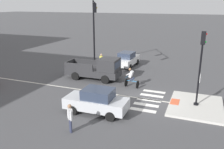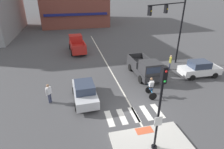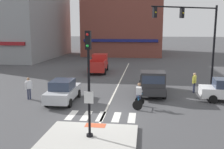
{
  "view_description": "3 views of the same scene",
  "coord_description": "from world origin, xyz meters",
  "px_view_note": "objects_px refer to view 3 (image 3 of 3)",
  "views": [
    {
      "loc": [
        -16.05,
        -3.51,
        6.87
      ],
      "look_at": [
        0.04,
        2.78,
        1.64
      ],
      "focal_mm": 37.83,
      "sensor_mm": 36.0,
      "label": 1
    },
    {
      "loc": [
        -4.11,
        -10.27,
        8.43
      ],
      "look_at": [
        -0.53,
        4.56,
        1.09
      ],
      "focal_mm": 29.32,
      "sensor_mm": 36.0,
      "label": 2
    },
    {
      "loc": [
        2.58,
        -14.81,
        5.29
      ],
      "look_at": [
        0.04,
        4.5,
        1.75
      ],
      "focal_mm": 40.99,
      "sensor_mm": 36.0,
      "label": 3
    }
  ],
  "objects_px": {
    "traffic_light_mast": "(197,31)",
    "pickup_truck_charcoal_eastbound_mid": "(152,83)",
    "pedestrian_waiting_far_side": "(194,81)",
    "cyclist": "(139,95)",
    "car_silver_westbound_near": "(63,91)",
    "pedestrian_at_curb_left": "(29,87)",
    "signal_pole": "(89,75)",
    "pickup_truck_red_westbound_distant": "(99,64)"
  },
  "relations": [
    {
      "from": "traffic_light_mast",
      "to": "pickup_truck_charcoal_eastbound_mid",
      "type": "xyz_separation_m",
      "value": [
        -3.59,
        -2.0,
        -4.04
      ]
    },
    {
      "from": "pedestrian_at_curb_left",
      "to": "pedestrian_waiting_far_side",
      "type": "bearing_deg",
      "value": 16.42
    },
    {
      "from": "signal_pole",
      "to": "pedestrian_waiting_far_side",
      "type": "distance_m",
      "value": 12.26
    },
    {
      "from": "cyclist",
      "to": "pedestrian_waiting_far_side",
      "type": "height_order",
      "value": "cyclist"
    },
    {
      "from": "cyclist",
      "to": "car_silver_westbound_near",
      "type": "bearing_deg",
      "value": 173.09
    },
    {
      "from": "traffic_light_mast",
      "to": "cyclist",
      "type": "bearing_deg",
      "value": -129.36
    },
    {
      "from": "pickup_truck_charcoal_eastbound_mid",
      "to": "pedestrian_at_curb_left",
      "type": "xyz_separation_m",
      "value": [
        -9.2,
        -2.56,
        0.0
      ]
    },
    {
      "from": "signal_pole",
      "to": "pedestrian_at_curb_left",
      "type": "bearing_deg",
      "value": 133.7
    },
    {
      "from": "signal_pole",
      "to": "car_silver_westbound_near",
      "type": "distance_m",
      "value": 7.25
    },
    {
      "from": "car_silver_westbound_near",
      "to": "pedestrian_waiting_far_side",
      "type": "bearing_deg",
      "value": 22.22
    },
    {
      "from": "pickup_truck_charcoal_eastbound_mid",
      "to": "cyclist",
      "type": "xyz_separation_m",
      "value": [
        -0.96,
        -3.54,
        -0.11
      ]
    },
    {
      "from": "cyclist",
      "to": "pedestrian_waiting_far_side",
      "type": "distance_m",
      "value": 6.48
    },
    {
      "from": "traffic_light_mast",
      "to": "pickup_truck_charcoal_eastbound_mid",
      "type": "height_order",
      "value": "traffic_light_mast"
    },
    {
      "from": "pedestrian_waiting_far_side",
      "to": "pickup_truck_red_westbound_distant",
      "type": "bearing_deg",
      "value": 136.92
    },
    {
      "from": "traffic_light_mast",
      "to": "pickup_truck_charcoal_eastbound_mid",
      "type": "distance_m",
      "value": 5.76
    },
    {
      "from": "cyclist",
      "to": "pedestrian_at_curb_left",
      "type": "height_order",
      "value": "cyclist"
    },
    {
      "from": "pickup_truck_red_westbound_distant",
      "to": "pickup_truck_charcoal_eastbound_mid",
      "type": "bearing_deg",
      "value": -58.81
    },
    {
      "from": "traffic_light_mast",
      "to": "pedestrian_waiting_far_side",
      "type": "height_order",
      "value": "traffic_light_mast"
    },
    {
      "from": "traffic_light_mast",
      "to": "cyclist",
      "type": "distance_m",
      "value": 8.28
    },
    {
      "from": "signal_pole",
      "to": "pickup_truck_red_westbound_distant",
      "type": "xyz_separation_m",
      "value": [
        -3.04,
        19.12,
        -2.19
      ]
    },
    {
      "from": "pickup_truck_charcoal_eastbound_mid",
      "to": "pedestrian_waiting_far_side",
      "type": "relative_size",
      "value": 3.07
    },
    {
      "from": "car_silver_westbound_near",
      "to": "signal_pole",
      "type": "bearing_deg",
      "value": -61.39
    },
    {
      "from": "pickup_truck_charcoal_eastbound_mid",
      "to": "cyclist",
      "type": "height_order",
      "value": "pickup_truck_charcoal_eastbound_mid"
    },
    {
      "from": "signal_pole",
      "to": "car_silver_westbound_near",
      "type": "xyz_separation_m",
      "value": [
        -3.28,
        6.01,
        -2.36
      ]
    },
    {
      "from": "pickup_truck_red_westbound_distant",
      "to": "pedestrian_at_curb_left",
      "type": "bearing_deg",
      "value": -103.22
    },
    {
      "from": "traffic_light_mast",
      "to": "car_silver_westbound_near",
      "type": "bearing_deg",
      "value": -154.07
    },
    {
      "from": "signal_pole",
      "to": "cyclist",
      "type": "xyz_separation_m",
      "value": [
        2.2,
        5.35,
        -2.3
      ]
    },
    {
      "from": "cyclist",
      "to": "pedestrian_at_curb_left",
      "type": "xyz_separation_m",
      "value": [
        -8.25,
        0.98,
        0.11
      ]
    },
    {
      "from": "pickup_truck_red_westbound_distant",
      "to": "pedestrian_waiting_far_side",
      "type": "bearing_deg",
      "value": -43.08
    },
    {
      "from": "traffic_light_mast",
      "to": "pickup_truck_red_westbound_distant",
      "type": "xyz_separation_m",
      "value": [
        -9.78,
        8.23,
        -4.04
      ]
    },
    {
      "from": "pickup_truck_charcoal_eastbound_mid",
      "to": "pedestrian_waiting_far_side",
      "type": "height_order",
      "value": "pickup_truck_charcoal_eastbound_mid"
    },
    {
      "from": "pickup_truck_red_westbound_distant",
      "to": "pedestrian_at_curb_left",
      "type": "relative_size",
      "value": 3.11
    },
    {
      "from": "pickup_truck_charcoal_eastbound_mid",
      "to": "pedestrian_at_curb_left",
      "type": "relative_size",
      "value": 3.07
    },
    {
      "from": "pickup_truck_red_westbound_distant",
      "to": "car_silver_westbound_near",
      "type": "bearing_deg",
      "value": -91.05
    },
    {
      "from": "pickup_truck_charcoal_eastbound_mid",
      "to": "pedestrian_waiting_far_side",
      "type": "xyz_separation_m",
      "value": [
        3.49,
        1.18,
        0.0
      ]
    },
    {
      "from": "signal_pole",
      "to": "pedestrian_waiting_far_side",
      "type": "bearing_deg",
      "value": 56.58
    },
    {
      "from": "car_silver_westbound_near",
      "to": "pedestrian_at_curb_left",
      "type": "xyz_separation_m",
      "value": [
        -2.77,
        0.31,
        0.17
      ]
    },
    {
      "from": "car_silver_westbound_near",
      "to": "pickup_truck_charcoal_eastbound_mid",
      "type": "distance_m",
      "value": 7.05
    },
    {
      "from": "pickup_truck_red_westbound_distant",
      "to": "cyclist",
      "type": "relative_size",
      "value": 3.1
    },
    {
      "from": "pickup_truck_charcoal_eastbound_mid",
      "to": "pickup_truck_red_westbound_distant",
      "type": "bearing_deg",
      "value": 121.19
    },
    {
      "from": "car_silver_westbound_near",
      "to": "cyclist",
      "type": "distance_m",
      "value": 5.52
    },
    {
      "from": "signal_pole",
      "to": "pickup_truck_charcoal_eastbound_mid",
      "type": "relative_size",
      "value": 0.98
    }
  ]
}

